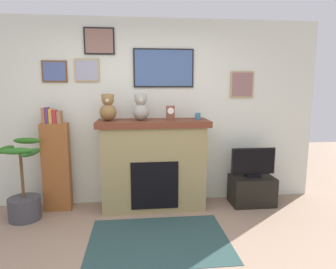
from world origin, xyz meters
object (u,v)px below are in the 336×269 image
at_px(bookshelf, 56,164).
at_px(television, 253,163).
at_px(tv_stand, 252,190).
at_px(candle_jar, 198,116).
at_px(teddy_bear_grey, 141,108).
at_px(teddy_bear_tan, 108,109).
at_px(potted_plant, 24,196).
at_px(mantel_clock, 170,113).
at_px(fireplace, 153,164).

relative_size(bookshelf, television, 2.24).
distance_m(tv_stand, candle_jar, 1.34).
distance_m(candle_jar, teddy_bear_grey, 0.78).
height_order(candle_jar, teddy_bear_tan, teddy_bear_tan).
height_order(tv_stand, television, television).
xyz_separation_m(potted_plant, teddy_bear_tan, (1.07, 0.20, 1.08)).
bearing_deg(mantel_clock, candle_jar, 0.17).
relative_size(fireplace, mantel_clock, 7.85).
height_order(tv_stand, candle_jar, candle_jar).
relative_size(potted_plant, candle_jar, 11.17).
relative_size(television, mantel_clock, 3.29).
height_order(television, teddy_bear_tan, teddy_bear_tan).
distance_m(television, mantel_clock, 1.38).
height_order(potted_plant, tv_stand, potted_plant).
bearing_deg(television, candle_jar, 177.75).
bearing_deg(bookshelf, television, -2.14).
bearing_deg(teddy_bear_tan, bookshelf, 174.37).
bearing_deg(television, fireplace, 178.00).
xyz_separation_m(mantel_clock, teddy_bear_tan, (-0.82, 0.00, 0.06)).
bearing_deg(teddy_bear_tan, potted_plant, -169.39).
relative_size(fireplace, teddy_bear_grey, 4.18).
bearing_deg(potted_plant, fireplace, 7.49).
distance_m(potted_plant, mantel_clock, 2.15).
distance_m(bookshelf, potted_plant, 0.56).
bearing_deg(potted_plant, teddy_bear_tan, 10.61).
distance_m(candle_jar, mantel_clock, 0.38).
bearing_deg(teddy_bear_tan, candle_jar, 0.02).
bearing_deg(teddy_bear_tan, teddy_bear_grey, -0.00).
xyz_separation_m(fireplace, candle_jar, (0.61, -0.02, 0.65)).
bearing_deg(teddy_bear_tan, tv_stand, -0.85).
height_order(fireplace, candle_jar, candle_jar).
bearing_deg(fireplace, tv_stand, -1.94).
bearing_deg(mantel_clock, bookshelf, 177.35).
xyz_separation_m(mantel_clock, teddy_bear_grey, (-0.39, 0.00, 0.06)).
height_order(tv_stand, teddy_bear_grey, teddy_bear_grey).
bearing_deg(tv_stand, candle_jar, 177.85).
relative_size(tv_stand, teddy_bear_grey, 1.68).
bearing_deg(tv_stand, bookshelf, 177.89).
xyz_separation_m(teddy_bear_tan, teddy_bear_grey, (0.43, -0.00, 0.00)).
relative_size(bookshelf, candle_jar, 15.29).
distance_m(potted_plant, teddy_bear_tan, 1.53).
bearing_deg(mantel_clock, teddy_bear_grey, 179.90).
relative_size(potted_plant, television, 1.64).
relative_size(television, candle_jar, 6.82).
xyz_separation_m(tv_stand, teddy_bear_tan, (-2.00, 0.03, 1.19)).
bearing_deg(potted_plant, candle_jar, 5.05).
bearing_deg(mantel_clock, tv_stand, -1.41).
bearing_deg(tv_stand, fireplace, 178.06).
relative_size(fireplace, teddy_bear_tan, 4.19).
xyz_separation_m(potted_plant, television, (3.06, 0.17, 0.30)).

